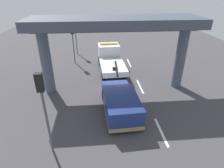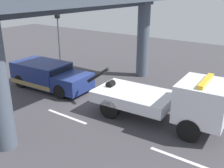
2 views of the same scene
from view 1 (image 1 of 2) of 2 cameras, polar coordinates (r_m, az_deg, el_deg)
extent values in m
cube|color=#423F44|center=(16.77, 0.86, -1.21)|extent=(60.00, 40.00, 0.10)
cube|color=silver|center=(12.37, 14.80, -13.91)|extent=(2.60, 0.16, 0.01)
cube|color=silver|center=(17.11, 8.57, -0.72)|extent=(2.60, 0.16, 0.01)
cube|color=silver|center=(22.45, 5.23, 6.50)|extent=(2.60, 0.16, 0.01)
cube|color=white|center=(18.63, 0.29, 5.17)|extent=(3.96, 2.60, 0.55)
cube|color=white|center=(21.55, -1.00, 9.85)|extent=(2.17, 2.41, 1.65)
cube|color=black|center=(22.03, -1.21, 11.23)|extent=(0.18, 2.21, 0.66)
cube|color=#196B9E|center=(18.54, -3.41, 4.73)|extent=(3.64, 0.21, 0.20)
cylinder|color=black|center=(16.35, 1.40, 4.66)|extent=(1.42, 0.26, 1.07)
cylinder|color=black|center=(17.22, 0.96, 4.65)|extent=(0.38, 0.47, 0.36)
cube|color=yellow|center=(21.29, -1.02, 12.17)|extent=(0.34, 1.93, 0.16)
cylinder|color=black|center=(21.58, -3.67, 7.09)|extent=(1.02, 0.37, 1.00)
cylinder|color=black|center=(21.82, 1.82, 7.37)|extent=(1.02, 0.37, 1.00)
cylinder|color=black|center=(17.99, -2.64, 2.82)|extent=(1.02, 0.37, 1.00)
cylinder|color=black|center=(18.28, 3.87, 3.19)|extent=(1.02, 0.37, 1.00)
cube|color=navy|center=(12.55, 3.06, -6.97)|extent=(3.57, 2.38, 1.35)
cube|color=navy|center=(14.82, 1.17, -2.00)|extent=(1.84, 2.20, 0.95)
cube|color=black|center=(13.85, 1.74, -1.91)|extent=(0.16, 1.94, 0.59)
cube|color=#9E8451|center=(12.84, 3.00, -8.79)|extent=(3.59, 2.40, 0.28)
cylinder|color=black|center=(14.73, -2.44, -3.51)|extent=(0.85, 0.32, 0.84)
cylinder|color=black|center=(15.00, 4.88, -2.97)|extent=(0.85, 0.32, 0.84)
cylinder|color=black|center=(11.97, -0.75, -11.82)|extent=(0.85, 0.32, 0.84)
cylinder|color=black|center=(12.30, 8.32, -10.91)|extent=(0.85, 0.32, 0.84)
cylinder|color=#4C5666|center=(15.97, -19.46, 6.35)|extent=(0.85, 0.85, 5.32)
cylinder|color=#4C5666|center=(16.99, 20.19, 7.47)|extent=(0.85, 0.85, 5.32)
cube|color=#414956|center=(14.76, 1.08, 18.42)|extent=(3.60, 13.14, 0.71)
cube|color=#353C47|center=(14.85, 1.06, 16.39)|extent=(0.50, 12.74, 0.36)
cylinder|color=#515456|center=(10.11, -19.04, -11.47)|extent=(0.12, 0.12, 3.79)
cube|color=black|center=(8.89, -21.32, 0.44)|extent=(0.28, 0.32, 0.90)
sphere|color=red|center=(8.91, -21.39, 2.63)|extent=(0.18, 0.18, 0.18)
sphere|color=#3A2D06|center=(9.03, -21.07, 0.90)|extent=(0.18, 0.18, 0.18)
sphere|color=black|center=(9.16, -20.76, -0.78)|extent=(0.18, 0.18, 0.18)
cylinder|color=#515456|center=(22.20, -11.61, 10.44)|extent=(0.12, 0.12, 3.40)
cube|color=black|center=(21.69, -12.16, 15.88)|extent=(0.28, 0.32, 0.90)
sphere|color=#360605|center=(21.79, -12.20, 16.73)|extent=(0.18, 0.18, 0.18)
sphere|color=gold|center=(21.84, -12.12, 15.96)|extent=(0.18, 0.18, 0.18)
sphere|color=black|center=(21.90, -12.04, 15.20)|extent=(0.18, 0.18, 0.18)
cylinder|color=#515456|center=(25.53, -10.88, 12.99)|extent=(0.12, 0.12, 3.64)
cube|color=black|center=(25.07, -11.36, 18.00)|extent=(0.28, 0.32, 0.90)
sphere|color=#360605|center=(25.19, -11.39, 18.73)|extent=(0.18, 0.18, 0.18)
sphere|color=#3A2D06|center=(25.23, -11.32, 18.06)|extent=(0.18, 0.18, 0.18)
sphere|color=green|center=(25.28, -11.26, 17.39)|extent=(0.18, 0.18, 0.18)
camera|label=2|loc=(26.20, 24.04, 21.03)|focal=41.83mm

